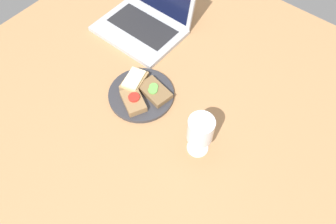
{
  "coord_description": "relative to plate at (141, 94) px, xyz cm",
  "views": [
    {
      "loc": [
        43.3,
        -47.57,
        93.04
      ],
      "look_at": [
        8.96,
        -5.49,
        8.0
      ],
      "focal_mm": 35.0,
      "sensor_mm": 36.0,
      "label": 1
    }
  ],
  "objects": [
    {
      "name": "wooden_table",
      "position": [
        4.22,
        3.56,
        -2.12
      ],
      "size": [
        140.0,
        140.0,
        3.0
      ],
      "primitive_type": "cube",
      "color": "#B27F51",
      "rests_on": "ground"
    },
    {
      "name": "plate",
      "position": [
        0.0,
        0.0,
        0.0
      ],
      "size": [
        22.07,
        22.07,
        1.25
      ],
      "primitive_type": "cylinder",
      "color": "#333338",
      "rests_on": "wooden_table"
    },
    {
      "name": "sandwich_with_tomato",
      "position": [
        0.8,
        -4.53,
        1.93
      ],
      "size": [
        11.27,
        9.7,
        3.06
      ],
      "color": "#937047",
      "rests_on": "plate"
    },
    {
      "name": "sandwich_with_cucumber",
      "position": [
        3.51,
        2.96,
        1.69
      ],
      "size": [
        11.9,
        8.46,
        2.41
      ],
      "color": "brown",
      "rests_on": "plate"
    },
    {
      "name": "sandwich_with_cheese",
      "position": [
        -4.35,
        1.59,
        2.21
      ],
      "size": [
        8.14,
        11.0,
        3.36
      ],
      "color": "#A88456",
      "rests_on": "plate"
    },
    {
      "name": "wine_glass",
      "position": [
        26.37,
        -3.86,
        9.84
      ],
      "size": [
        7.46,
        7.46,
        15.54
      ],
      "color": "white",
      "rests_on": "wooden_table"
    },
    {
      "name": "laptop",
      "position": [
        -20.74,
        26.19,
        3.57
      ],
      "size": [
        31.65,
        27.38,
        21.36
      ],
      "color": "#ADAFB5",
      "rests_on": "wooden_table"
    }
  ]
}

